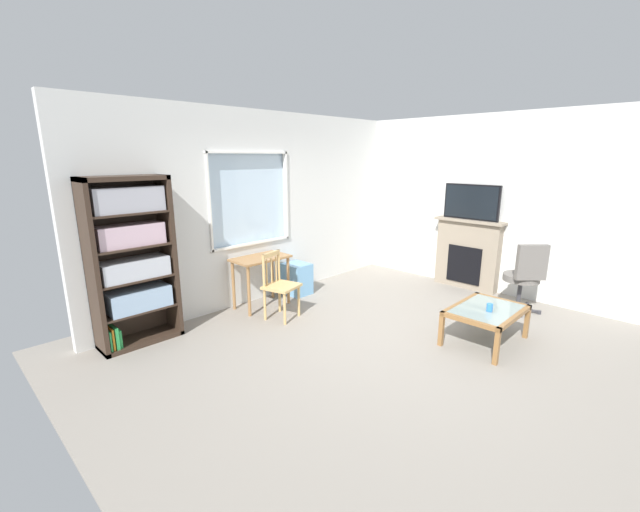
# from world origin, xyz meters

# --- Properties ---
(ground) EXTENTS (6.39, 5.58, 0.02)m
(ground) POSITION_xyz_m (0.00, 0.00, -0.01)
(ground) COLOR gray
(wall_back_with_window) EXTENTS (5.39, 0.15, 2.78)m
(wall_back_with_window) POSITION_xyz_m (0.03, 2.29, 1.37)
(wall_back_with_window) COLOR silver
(wall_back_with_window) RESTS_ON ground
(wall_right) EXTENTS (0.12, 4.78, 2.78)m
(wall_right) POSITION_xyz_m (2.75, 0.00, 1.39)
(wall_right) COLOR silver
(wall_right) RESTS_ON ground
(bookshelf) EXTENTS (0.90, 0.38, 1.93)m
(bookshelf) POSITION_xyz_m (-2.06, 2.05, 1.03)
(bookshelf) COLOR #38281E
(bookshelf) RESTS_ON ground
(desk_under_window) EXTENTS (0.81, 0.47, 0.74)m
(desk_under_window) POSITION_xyz_m (-0.34, 1.94, 0.61)
(desk_under_window) COLOR #A37547
(desk_under_window) RESTS_ON ground
(wooden_chair) EXTENTS (0.51, 0.50, 0.90)m
(wooden_chair) POSITION_xyz_m (-0.43, 1.43, 0.46)
(wooden_chair) COLOR tan
(wooden_chair) RESTS_ON ground
(plastic_drawer_unit) EXTENTS (0.35, 0.40, 0.49)m
(plastic_drawer_unit) POSITION_xyz_m (0.40, 1.99, 0.25)
(plastic_drawer_unit) COLOR #72ADDB
(plastic_drawer_unit) RESTS_ON ground
(fireplace) EXTENTS (0.26, 1.12, 1.15)m
(fireplace) POSITION_xyz_m (2.60, 0.23, 0.58)
(fireplace) COLOR gray
(fireplace) RESTS_ON ground
(tv) EXTENTS (0.06, 0.90, 0.56)m
(tv) POSITION_xyz_m (2.58, 0.23, 1.43)
(tv) COLOR black
(tv) RESTS_ON fireplace
(office_chair) EXTENTS (0.63, 0.60, 1.00)m
(office_chair) POSITION_xyz_m (2.08, -0.84, 0.55)
(office_chair) COLOR slate
(office_chair) RESTS_ON ground
(coffee_table) EXTENTS (0.96, 0.68, 0.42)m
(coffee_table) POSITION_xyz_m (0.80, -0.86, 0.36)
(coffee_table) COLOR #8C9E99
(coffee_table) RESTS_ON ground
(sippy_cup) EXTENTS (0.07, 0.07, 0.09)m
(sippy_cup) POSITION_xyz_m (0.73, -0.92, 0.46)
(sippy_cup) COLOR #337FD6
(sippy_cup) RESTS_ON coffee_table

